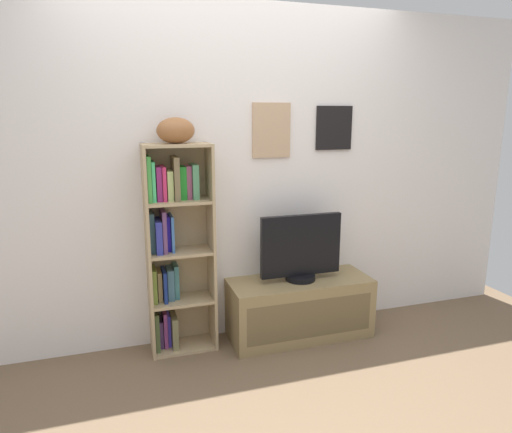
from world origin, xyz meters
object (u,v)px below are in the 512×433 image
object	(u,v)px
bookshelf	(174,246)
tv_stand	(300,308)
football	(176,130)
television	(301,249)

from	to	relation	value
bookshelf	tv_stand	world-z (taller)	bookshelf
bookshelf	tv_stand	xyz separation A→B (m)	(0.91, -0.11, -0.54)
tv_stand	football	bearing A→B (deg)	174.41
bookshelf	television	distance (m)	0.92
bookshelf	tv_stand	bearing A→B (deg)	-7.10
tv_stand	television	world-z (taller)	television
bookshelf	television	xyz separation A→B (m)	(0.91, -0.11, -0.07)
football	television	xyz separation A→B (m)	(0.87, -0.08, -0.86)
bookshelf	football	xyz separation A→B (m)	(0.04, -0.03, 0.78)
television	bookshelf	bearing A→B (deg)	172.97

